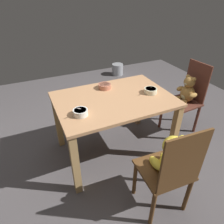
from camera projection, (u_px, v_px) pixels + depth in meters
ground_plane at (114, 151)px, 2.47m from camera, size 5.20×5.20×0.04m
dining_table at (114, 108)px, 2.13m from camera, size 1.20×0.84×0.72m
teddy_chair_near_right at (187, 95)px, 2.55m from camera, size 0.43×0.39×0.92m
teddy_chair_near_front at (170, 163)px, 1.55m from camera, size 0.42×0.40×0.93m
porridge_bowl_white_near_left at (80, 112)px, 1.79m from camera, size 0.13×0.13×0.12m
porridge_bowl_terracotta_far_center at (105, 86)px, 2.25m from camera, size 0.14×0.14×0.05m
porridge_bowl_cream_near_right at (151, 91)px, 2.15m from camera, size 0.14×0.14×0.12m
metal_pail at (117, 69)px, 4.42m from camera, size 0.24×0.24×0.24m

